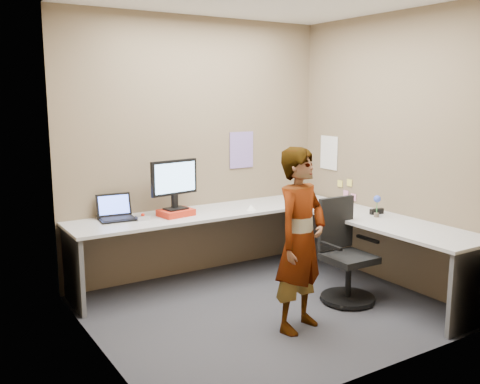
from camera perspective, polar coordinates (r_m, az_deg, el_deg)
ground at (r=4.93m, az=2.80°, el=-12.41°), size 3.00×3.00×0.00m
wall_back at (r=5.69m, az=-4.61°, el=4.71°), size 3.00×0.00×3.00m
wall_right at (r=5.57m, az=15.73°, el=4.24°), size 0.00×2.70×2.70m
wall_left at (r=3.92m, az=-15.31°, el=1.83°), size 0.00×2.70×2.70m
desk at (r=5.28m, az=4.36°, el=-4.13°), size 2.98×2.58×0.73m
paper_ream at (r=5.30m, az=-6.86°, el=-2.19°), size 0.35×0.28×0.06m
monitor at (r=5.25m, az=-7.01°, el=1.25°), size 0.51×0.18×0.49m
laptop at (r=5.25m, az=-13.11°, el=-2.19°), size 0.36×0.30×0.24m
trackball_mouse at (r=5.16m, az=-10.35°, el=-2.70°), size 0.12×0.08×0.07m
origami at (r=5.52m, az=1.20°, el=-1.64°), size 0.10×0.10×0.06m
stapler at (r=5.51m, az=14.38°, el=-2.01°), size 0.15×0.06×0.05m
flower at (r=5.35m, az=14.41°, el=-1.10°), size 0.07×0.07×0.22m
calendar_purple at (r=5.95m, az=0.16°, el=4.51°), size 0.30×0.01×0.40m
calendar_white at (r=6.21m, az=9.47°, el=4.16°), size 0.01×0.28×0.38m
sticky_note_a at (r=6.00m, az=11.60°, el=0.97°), size 0.01×0.07×0.07m
sticky_note_b at (r=6.05m, az=11.23°, el=-0.18°), size 0.01×0.07×0.07m
sticky_note_c at (r=5.97m, az=12.01°, el=-0.54°), size 0.01×0.07×0.07m
sticky_note_d at (r=6.11m, az=10.62°, el=0.89°), size 0.01×0.07×0.07m
office_chair at (r=5.11m, az=11.11°, el=-7.15°), size 0.50×0.50×0.95m
person at (r=4.35m, az=6.47°, el=-5.12°), size 0.63×0.51×1.50m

